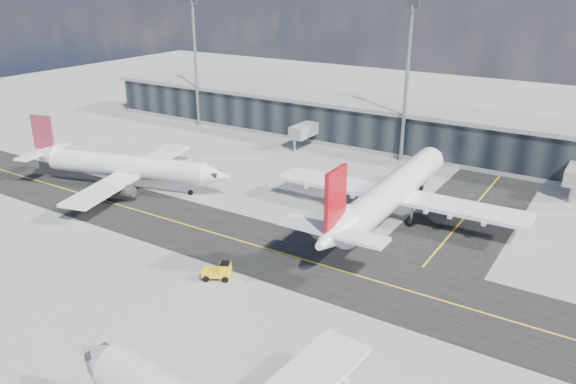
% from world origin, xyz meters
% --- Properties ---
extents(ground, '(300.00, 300.00, 0.00)m').
position_xyz_m(ground, '(0.00, 0.00, 0.00)').
color(ground, gray).
rests_on(ground, ground).
extents(taxiway_lanes, '(180.00, 63.00, 0.03)m').
position_xyz_m(taxiway_lanes, '(3.91, 10.74, 0.01)').
color(taxiway_lanes, black).
rests_on(taxiway_lanes, ground).
extents(terminal_concourse, '(152.00, 19.80, 8.80)m').
position_xyz_m(terminal_concourse, '(0.04, 54.93, 4.09)').
color(terminal_concourse, black).
rests_on(terminal_concourse, ground).
extents(floodlight_masts, '(102.50, 0.70, 28.90)m').
position_xyz_m(floodlight_masts, '(0.00, 48.00, 15.61)').
color(floodlight_masts, gray).
rests_on(floodlight_masts, ground).
extents(airliner_af, '(36.82, 31.68, 11.05)m').
position_xyz_m(airliner_af, '(-32.88, 10.02, 3.65)').
color(airliner_af, white).
rests_on(airliner_af, ground).
extents(airliner_redtail, '(37.17, 43.68, 12.97)m').
position_xyz_m(airliner_redtail, '(9.18, 20.96, 4.29)').
color(airliner_redtail, white).
rests_on(airliner_redtail, ground).
extents(baggage_tug, '(3.66, 2.94, 2.08)m').
position_xyz_m(baggage_tug, '(-0.83, -5.26, 1.04)').
color(baggage_tug, yellow).
rests_on(baggage_tug, ground).
extents(service_van, '(4.25, 5.64, 1.42)m').
position_xyz_m(service_van, '(4.83, 35.29, 0.71)').
color(service_van, white).
rests_on(service_van, ground).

